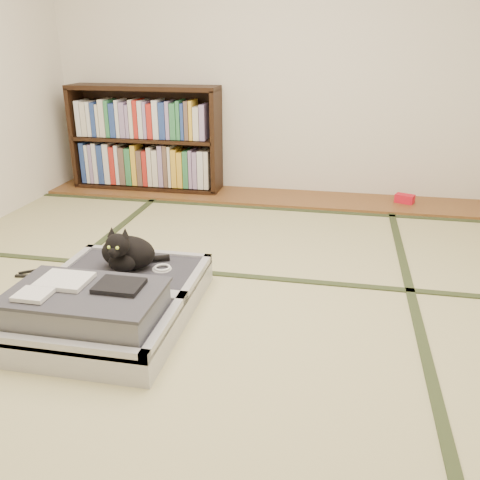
# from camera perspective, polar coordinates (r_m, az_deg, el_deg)

# --- Properties ---
(floor) EXTENTS (4.50, 4.50, 0.00)m
(floor) POSITION_cam_1_polar(r_m,az_deg,el_deg) (2.65, -2.57, -7.70)
(floor) COLOR tan
(floor) RESTS_ON ground
(wood_strip) EXTENTS (4.00, 0.50, 0.02)m
(wood_strip) POSITION_cam_1_polar(r_m,az_deg,el_deg) (4.47, 3.55, 4.82)
(wood_strip) COLOR brown
(wood_strip) RESTS_ON ground
(red_item) EXTENTS (0.17, 0.14, 0.07)m
(red_item) POSITION_cam_1_polar(r_m,az_deg,el_deg) (4.48, 18.00, 4.44)
(red_item) COLOR red
(red_item) RESTS_ON wood_strip
(tatami_borders) EXTENTS (4.00, 4.50, 0.01)m
(tatami_borders) POSITION_cam_1_polar(r_m,az_deg,el_deg) (3.08, -0.39, -3.23)
(tatami_borders) COLOR #2D381E
(tatami_borders) RESTS_ON ground
(bookcase) EXTENTS (1.34, 0.31, 0.92)m
(bookcase) POSITION_cam_1_polar(r_m,az_deg,el_deg) (4.72, -10.50, 10.93)
(bookcase) COLOR black
(bookcase) RESTS_ON wood_strip
(suitcase) EXTENTS (0.76, 1.01, 0.30)m
(suitcase) POSITION_cam_1_polar(r_m,az_deg,el_deg) (2.56, -14.57, -6.83)
(suitcase) COLOR #AEAFB3
(suitcase) RESTS_ON floor
(cat) EXTENTS (0.34, 0.34, 0.27)m
(cat) POSITION_cam_1_polar(r_m,az_deg,el_deg) (2.75, -12.64, -1.40)
(cat) COLOR black
(cat) RESTS_ON suitcase
(cable_coil) EXTENTS (0.11, 0.11, 0.03)m
(cable_coil) POSITION_cam_1_polar(r_m,az_deg,el_deg) (2.75, -8.75, -3.18)
(cable_coil) COLOR white
(cable_coil) RESTS_ON suitcase
(hanger) EXTENTS (0.42, 0.22, 0.01)m
(hanger) POSITION_cam_1_polar(r_m,az_deg,el_deg) (3.20, -20.28, -3.59)
(hanger) COLOR black
(hanger) RESTS_ON floor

